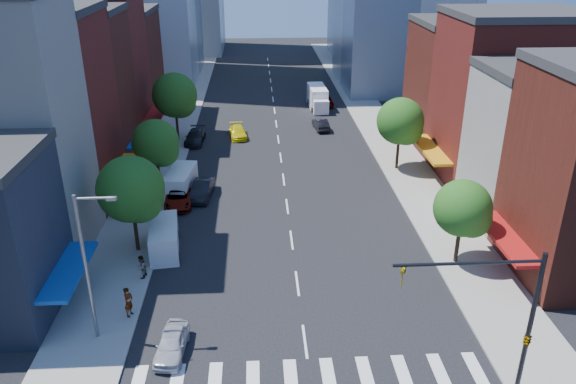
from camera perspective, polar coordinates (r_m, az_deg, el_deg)
name	(u,v)px	position (r m, az deg, el deg)	size (l,w,h in m)	color
ground	(305,341)	(33.50, 1.73, -14.93)	(220.00, 220.00, 0.00)	black
sidewalk_left	(174,130)	(69.87, -11.49, 6.19)	(5.00, 120.00, 0.15)	gray
sidewalk_right	(378,126)	(70.75, 9.10, 6.60)	(5.00, 120.00, 0.15)	gray
crosswalk	(310,378)	(31.24, 2.23, -18.39)	(19.00, 3.00, 0.01)	silver
bldg_left_2	(33,113)	(51.62, -24.44, 7.31)	(12.00, 9.00, 16.00)	maroon
bldg_left_3	(65,94)	(59.48, -21.68, 9.28)	(12.00, 8.00, 15.00)	#4C1B13
bldg_left_4	(87,65)	(67.21, -19.72, 12.01)	(12.00, 9.00, 17.00)	maroon
bldg_left_5	(110,66)	(76.58, -17.67, 12.10)	(12.00, 10.00, 13.00)	#4C1B13
bldg_right_1	(552,148)	(49.50, 25.25, 4.05)	(12.00, 8.00, 12.00)	#B8B4AA
bldg_right_2	(508,100)	(56.78, 21.46, 8.66)	(12.00, 10.00, 15.00)	maroon
bldg_right_3	(469,86)	(65.95, 17.91, 10.25)	(12.00, 10.00, 13.00)	#4C1B13
traffic_signal	(519,325)	(29.99, 22.41, -12.40)	(7.24, 2.24, 8.00)	black
streetlight	(88,260)	(32.56, -19.63, -6.51)	(2.25, 0.25, 9.00)	slate
tree_left_near	(133,192)	(41.19, -15.47, 0.02)	(4.80, 4.80, 7.30)	black
tree_left_mid	(157,145)	(51.36, -13.14, 4.70)	(4.20, 4.20, 6.65)	black
tree_left_far	(176,97)	(64.42, -11.30, 9.44)	(5.00, 5.00, 7.75)	black
tree_right_near	(465,211)	(40.36, 17.53, -1.82)	(4.00, 4.00, 6.20)	black
tree_right_far	(402,123)	(56.09, 11.49, 6.87)	(4.60, 4.60, 7.20)	black
parked_car_front	(172,343)	(32.96, -11.73, -14.82)	(1.55, 3.84, 1.31)	#B5B6BA
parked_car_second	(202,190)	(50.77, -8.72, 0.25)	(1.59, 4.55, 1.50)	black
parked_car_third	(178,197)	(49.75, -11.14, -0.55)	(2.25, 4.87, 1.35)	#999999
parked_car_rear	(195,137)	(64.88, -9.42, 5.54)	(1.98, 4.87, 1.41)	black
cargo_van_near	(164,239)	(42.37, -12.47, -4.68)	(2.65, 5.27, 2.15)	silver
cargo_van_far	(180,182)	(51.83, -10.87, 1.01)	(2.68, 5.36, 2.19)	white
taxi	(238,132)	(66.23, -5.11, 6.10)	(1.81, 4.45, 1.29)	yellow
traffic_car_oncoming	(321,124)	(68.88, 3.34, 6.90)	(1.43, 4.09, 1.35)	black
traffic_car_far	(327,101)	(79.21, 3.94, 9.22)	(1.67, 4.14, 1.41)	#999999
box_truck	(318,98)	(77.84, 3.04, 9.48)	(2.43, 7.23, 2.88)	white
pedestrian_near	(129,302)	(35.94, -15.90, -10.68)	(0.71, 0.47, 1.96)	#999999
pedestrian_far	(141,267)	(39.47, -14.68, -7.37)	(0.81, 0.63, 1.67)	#999999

